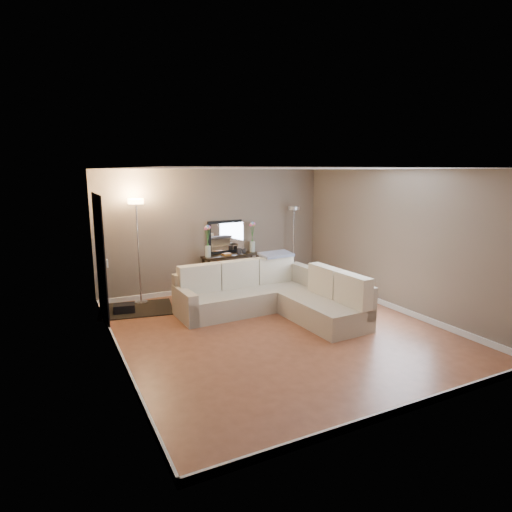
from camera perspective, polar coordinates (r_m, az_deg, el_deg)
name	(u,v)px	position (r m, az deg, el deg)	size (l,w,h in m)	color
floor	(278,331)	(7.12, 2.93, -9.90)	(5.00, 5.50, 0.01)	brown
ceiling	(280,168)	(6.64, 3.16, 11.60)	(5.00, 5.50, 0.01)	white
wall_back	(215,231)	(9.23, -5.47, 3.36)	(5.00, 0.02, 2.60)	#77695B
wall_front	(413,298)	(4.63, 20.22, -5.31)	(5.00, 0.02, 2.60)	#77695B
wall_left	(114,268)	(5.96, -18.47, -1.59)	(0.02, 5.50, 2.60)	#77695B
wall_right	(397,241)	(8.28, 18.34, 1.91)	(0.02, 5.50, 2.60)	#77695B
baseboard_back	(217,287)	(9.46, -5.27, -4.18)	(5.00, 0.03, 0.10)	white
baseboard_front	(403,409)	(5.13, 19.01, -18.75)	(5.00, 0.03, 0.10)	white
baseboard_left	(121,356)	(6.34, -17.52, -12.64)	(0.03, 5.50, 0.10)	white
baseboard_right	(392,306)	(8.54, 17.70, -6.40)	(0.03, 5.50, 0.10)	white
doorway	(100,260)	(7.65, -20.03, -0.45)	(0.02, 1.20, 2.20)	black
switch_plate	(107,263)	(6.80, -19.22, -0.94)	(0.02, 0.08, 0.12)	white
sectional_sofa	(272,295)	(7.84, 2.21, -5.24)	(2.68, 2.51, 0.91)	#BDB199
throw_blanket	(276,254)	(8.45, 2.69, 0.23)	(0.65, 0.38, 0.05)	gray
console_table	(228,270)	(9.27, -3.77, -1.94)	(1.31, 0.47, 0.79)	black
leaning_mirror	(227,237)	(9.32, -3.88, 2.60)	(0.91, 0.13, 0.71)	black
table_decor	(232,253)	(9.20, -3.28, 0.39)	(0.55, 0.14, 0.13)	#C36D22
flower_vase_left	(208,243)	(8.94, -6.44, 1.68)	(0.15, 0.13, 0.68)	silver
flower_vase_right	(252,239)	(9.46, -0.49, 2.27)	(0.15, 0.13, 0.68)	silver
floor_lamp_lit	(137,231)	(8.48, -15.54, 3.28)	(0.33, 0.33, 2.04)	silver
floor_lamp_unlit	(294,229)	(9.79, 5.04, 3.57)	(0.27, 0.27, 1.78)	silver
charcoal_rug	(136,309)	(8.42, -15.71, -6.84)	(1.33, 1.00, 0.02)	black
black_bag	(124,311)	(8.30, -17.14, -6.96)	(0.38, 0.27, 0.24)	black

